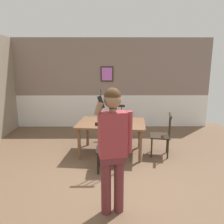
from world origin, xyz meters
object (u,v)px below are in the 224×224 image
at_px(dining_table, 111,126).
at_px(chair_at_table_head, 106,148).
at_px(person_figure, 113,143).
at_px(chair_near_window, 162,135).
at_px(chair_by_doorway, 115,124).

distance_m(dining_table, chair_at_table_head, 0.93).
bearing_deg(person_figure, chair_near_window, -131.96).
height_order(dining_table, chair_near_window, chair_near_window).
bearing_deg(chair_by_doorway, person_figure, 99.88).
bearing_deg(dining_table, chair_by_doorway, 83.21).
relative_size(dining_table, person_figure, 0.92).
relative_size(chair_by_doorway, person_figure, 0.54).
height_order(dining_table, person_figure, person_figure).
xyz_separation_m(dining_table, chair_at_table_head, (-0.10, -0.91, -0.19)).
bearing_deg(person_figure, chair_by_doorway, -104.22).
xyz_separation_m(chair_near_window, person_figure, (-1.13, -2.00, 0.55)).
distance_m(dining_table, person_figure, 2.16).
relative_size(chair_near_window, person_figure, 0.55).
xyz_separation_m(dining_table, person_figure, (0.01, -2.13, 0.37)).
xyz_separation_m(chair_by_doorway, person_figure, (-0.10, -3.04, 0.58)).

